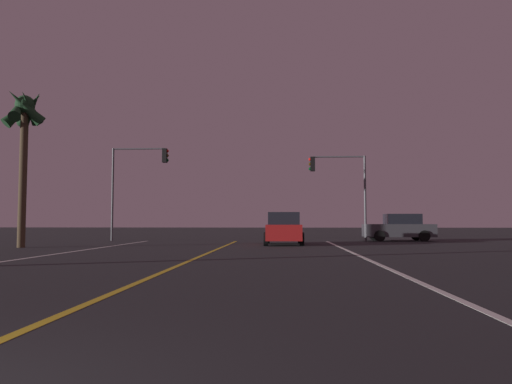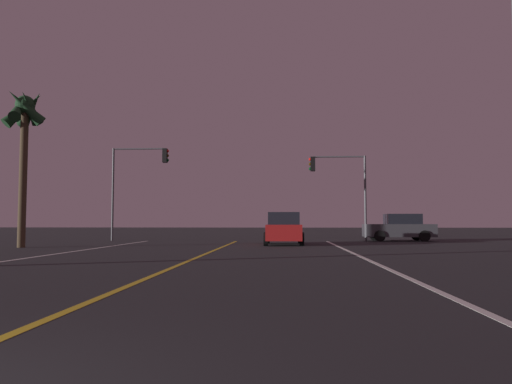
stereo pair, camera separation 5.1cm
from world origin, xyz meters
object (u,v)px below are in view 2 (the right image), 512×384
at_px(car_ahead_far, 284,229).
at_px(traffic_light_near_right, 338,177).
at_px(traffic_light_near_left, 139,172).
at_px(street_lamp_right_near, 495,30).
at_px(palm_tree_left_mid, 25,120).
at_px(car_crossing_side, 400,228).

height_order(car_ahead_far, traffic_light_near_right, traffic_light_near_right).
xyz_separation_m(traffic_light_near_left, street_lamp_right_near, (13.69, -20.61, 0.78)).
distance_m(traffic_light_near_left, street_lamp_right_near, 24.75).
relative_size(car_ahead_far, street_lamp_right_near, 0.52).
bearing_deg(car_ahead_far, palm_tree_left_mid, 106.28).
relative_size(car_crossing_side, traffic_light_near_right, 0.80).
bearing_deg(palm_tree_left_mid, car_crossing_side, 24.68).
xyz_separation_m(traffic_light_near_right, traffic_light_near_left, (-12.67, 0.00, 0.42)).
height_order(traffic_light_near_right, palm_tree_left_mid, palm_tree_left_mid).
xyz_separation_m(traffic_light_near_right, street_lamp_right_near, (1.01, -20.61, 1.20)).
relative_size(traffic_light_near_right, palm_tree_left_mid, 0.70).
height_order(car_crossing_side, street_lamp_right_near, street_lamp_right_near).
distance_m(car_ahead_far, car_crossing_side, 9.09).
relative_size(car_ahead_far, traffic_light_near_left, 0.72).
relative_size(car_ahead_far, car_crossing_side, 1.00).
bearing_deg(traffic_light_near_right, car_ahead_far, 55.10).
bearing_deg(traffic_light_near_right, car_crossing_side, -171.97).
height_order(car_ahead_far, car_crossing_side, same).
bearing_deg(traffic_light_near_right, street_lamp_right_near, 92.81).
bearing_deg(street_lamp_right_near, car_ahead_far, -74.37).
bearing_deg(palm_tree_left_mid, traffic_light_near_left, 70.39).
height_order(traffic_light_near_right, street_lamp_right_near, street_lamp_right_near).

